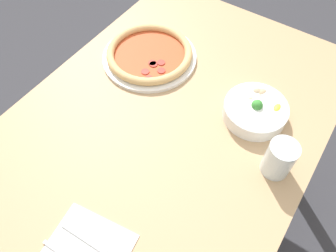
% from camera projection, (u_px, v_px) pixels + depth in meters
% --- Properties ---
extents(ground_plane, '(8.00, 8.00, 0.00)m').
position_uv_depth(ground_plane, '(168.00, 209.00, 1.58)').
color(ground_plane, '#333338').
extents(dining_table, '(1.19, 0.84, 0.75)m').
position_uv_depth(dining_table, '(169.00, 138.00, 1.06)').
color(dining_table, tan).
rests_on(dining_table, ground_plane).
extents(pizza, '(0.32, 0.32, 0.04)m').
position_uv_depth(pizza, '(150.00, 54.00, 1.09)').
color(pizza, white).
rests_on(pizza, dining_table).
extents(bowl, '(0.19, 0.19, 0.07)m').
position_uv_depth(bowl, '(255.00, 110.00, 0.95)').
color(bowl, white).
rests_on(bowl, dining_table).
extents(fork, '(0.02, 0.18, 0.00)m').
position_uv_depth(fork, '(91.00, 244.00, 0.75)').
color(fork, silver).
rests_on(fork, napkin).
extents(glass, '(0.07, 0.07, 0.11)m').
position_uv_depth(glass, '(279.00, 159.00, 0.82)').
color(glass, silver).
rests_on(glass, dining_table).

